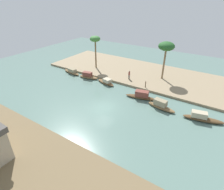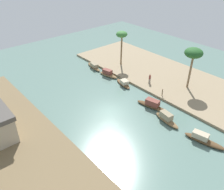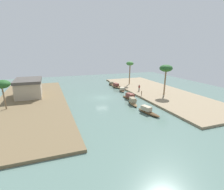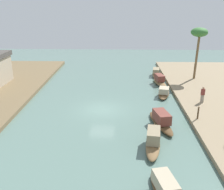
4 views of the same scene
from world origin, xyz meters
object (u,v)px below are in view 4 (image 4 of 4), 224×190
object	(u,v)px
palm_tree_left_far	(199,34)
sampan_open_hull	(156,73)
sampan_midstream	(153,141)
sampan_downstream_large	(164,93)
sampan_with_red_awning	(161,120)
sampan_upstream_small	(160,81)
mooring_post	(198,113)
person_on_near_bank	(202,96)

from	to	relation	value
palm_tree_left_far	sampan_open_hull	bearing A→B (deg)	60.93
sampan_midstream	sampan_downstream_large	bearing A→B (deg)	-4.21
sampan_with_red_awning	sampan_downstream_large	xyz separation A→B (m)	(7.77, -1.48, -0.13)
sampan_upstream_small	sampan_downstream_large	xyz separation A→B (m)	(-4.39, 0.12, -0.11)
sampan_downstream_large	mooring_post	world-z (taller)	mooring_post
sampan_upstream_small	sampan_with_red_awning	size ratio (longest dim) A/B	0.84
sampan_upstream_small	person_on_near_bank	world-z (taller)	person_on_near_bank
sampan_with_red_awning	person_on_near_bank	xyz separation A→B (m)	(4.84, -4.92, 0.57)
sampan_with_red_awning	palm_tree_left_far	size ratio (longest dim) A/B	0.73
sampan_downstream_large	sampan_upstream_small	bearing A→B (deg)	11.91
sampan_downstream_large	sampan_open_hull	xyz separation A→B (m)	(8.86, -0.22, 0.02)
sampan_downstream_large	sampan_open_hull	bearing A→B (deg)	12.07
sampan_upstream_small	sampan_open_hull	bearing A→B (deg)	-11.81
sampan_open_hull	sampan_upstream_small	bearing A→B (deg)	-172.42
sampan_midstream	person_on_near_bank	bearing A→B (deg)	-26.86
person_on_near_bank	mooring_post	world-z (taller)	person_on_near_bank
sampan_upstream_small	mooring_post	bearing A→B (deg)	178.25
sampan_with_red_awning	mooring_post	distance (m)	3.47
sampan_downstream_large	person_on_near_bank	distance (m)	4.57
mooring_post	sampan_with_red_awning	bearing A→B (deg)	103.07
sampan_upstream_small	sampan_midstream	size ratio (longest dim) A/B	0.96
sampan_midstream	person_on_near_bank	world-z (taller)	person_on_near_bank
mooring_post	palm_tree_left_far	world-z (taller)	palm_tree_left_far
sampan_with_red_awning	sampan_downstream_large	distance (m)	7.91
sampan_downstream_large	sampan_midstream	size ratio (longest dim) A/B	0.97
sampan_downstream_large	mooring_post	distance (m)	7.26
sampan_with_red_awning	sampan_open_hull	world-z (taller)	sampan_with_red_awning
sampan_with_red_awning	sampan_open_hull	bearing A→B (deg)	-18.60
sampan_upstream_small	sampan_with_red_awning	xyz separation A→B (m)	(-12.16, 1.60, 0.02)
sampan_upstream_small	sampan_with_red_awning	world-z (taller)	sampan_with_red_awning
person_on_near_bank	mooring_post	bearing A→B (deg)	57.57
sampan_midstream	sampan_open_hull	bearing A→B (deg)	0.68
sampan_open_hull	sampan_midstream	xyz separation A→B (m)	(-20.26, 2.81, 0.11)
sampan_downstream_large	sampan_open_hull	world-z (taller)	sampan_open_hull
sampan_open_hull	palm_tree_left_far	bearing A→B (deg)	-110.21
sampan_downstream_large	sampan_with_red_awning	bearing A→B (deg)	-177.27
sampan_upstream_small	person_on_near_bank	size ratio (longest dim) A/B	2.47
sampan_upstream_small	palm_tree_left_far	bearing A→B (deg)	-81.01
mooring_post	sampan_downstream_large	bearing A→B (deg)	15.04
sampan_with_red_awning	person_on_near_bank	size ratio (longest dim) A/B	2.96
sampan_upstream_small	sampan_midstream	bearing A→B (deg)	159.74
sampan_upstream_small	person_on_near_bank	bearing A→B (deg)	-166.09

